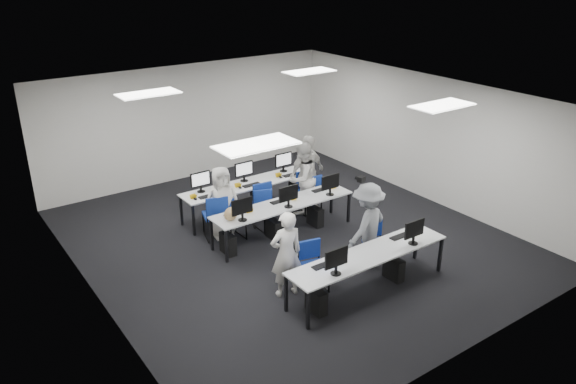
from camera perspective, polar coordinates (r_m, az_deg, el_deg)
room at (r=11.24m, az=0.11°, el=2.03°), size 9.00×9.02×3.00m
ceiling_panels at (r=10.80m, az=0.11°, el=9.41°), size 5.20×4.60×0.02m
desk_front at (r=9.91m, az=8.22°, el=-6.48°), size 3.20×0.70×0.73m
desk_mid at (r=11.71m, az=-0.46°, el=-1.44°), size 3.20×0.70×0.73m
desk_back at (r=12.79m, az=-4.05°, el=0.67°), size 3.20×0.70×0.73m
equipment_front at (r=9.95m, az=7.37°, el=-8.47°), size 2.51×0.41×1.19m
equipment_mid at (r=11.73m, az=-1.17°, el=-3.12°), size 2.91×0.41×1.19m
equipment_back at (r=13.02m, az=-3.34°, el=-0.43°), size 2.91×0.41×1.19m
chair_0 at (r=10.07m, az=2.61°, el=-8.39°), size 0.52×0.55×0.88m
chair_1 at (r=10.98m, az=8.77°, el=-5.91°), size 0.54×0.56×0.83m
chair_2 at (r=11.82m, az=-5.58°, el=-3.56°), size 0.41×0.45×0.82m
chair_3 at (r=12.21m, az=-2.11°, el=-2.31°), size 0.50×0.54×0.98m
chair_4 at (r=12.98m, az=2.09°, el=-0.77°), size 0.53×0.56×0.94m
chair_5 at (r=11.89m, az=-7.33°, el=-3.20°), size 0.60×0.64×0.99m
chair_6 at (r=12.40m, az=-2.77°, el=-2.05°), size 0.56×0.58×0.88m
chair_7 at (r=13.10m, az=2.19°, el=-0.64°), size 0.45×0.49×0.88m
handbag at (r=10.98m, az=-5.81°, el=-2.21°), size 0.38×0.30×0.27m
student_0 at (r=9.64m, az=-0.18°, el=-6.33°), size 0.64×0.48×1.59m
student_1 at (r=12.73m, az=1.40°, el=1.41°), size 0.96×0.84×1.69m
student_2 at (r=11.72m, az=-6.71°, el=-1.06°), size 0.85×0.64×1.55m
student_3 at (r=12.87m, az=1.95°, el=1.91°), size 1.11×0.62×1.79m
photographer at (r=10.65m, az=8.05°, el=-3.36°), size 1.20×0.90×1.66m
dslr_camera at (r=10.38m, az=7.46°, el=1.30°), size 0.19×0.21×0.10m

